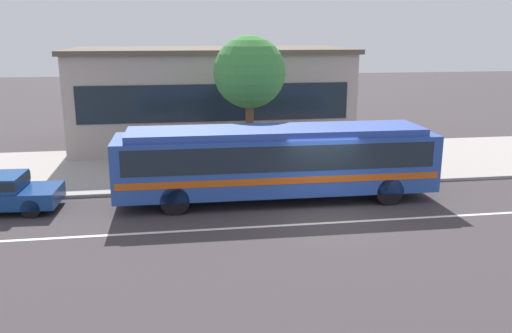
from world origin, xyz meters
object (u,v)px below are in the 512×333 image
(pedestrian_waiting_near_sign, at_px, (186,159))
(street_tree_near_stop, at_px, (249,73))
(transit_bus, at_px, (277,158))
(bus_stop_sign, at_px, (392,143))

(pedestrian_waiting_near_sign, distance_m, street_tree_near_stop, 4.66)
(transit_bus, bearing_deg, bus_stop_sign, 19.16)
(street_tree_near_stop, bearing_deg, bus_stop_sign, -24.04)
(street_tree_near_stop, bearing_deg, transit_bus, -84.97)
(transit_bus, xyz_separation_m, bus_stop_sign, (5.14, 1.79, 0.03))
(transit_bus, height_order, pedestrian_waiting_near_sign, transit_bus)
(transit_bus, relative_size, street_tree_near_stop, 2.00)
(pedestrian_waiting_near_sign, relative_size, street_tree_near_stop, 0.29)
(transit_bus, bearing_deg, pedestrian_waiting_near_sign, 142.83)
(bus_stop_sign, bearing_deg, transit_bus, -160.84)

